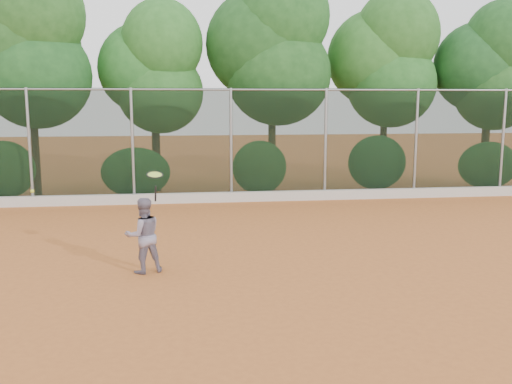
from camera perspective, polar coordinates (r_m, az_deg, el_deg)
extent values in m
plane|color=#B2602A|center=(11.18, 0.67, -7.16)|extent=(80.00, 80.00, 0.00)
cube|color=beige|center=(17.76, -2.42, -0.50)|extent=(24.00, 0.20, 0.30)
imported|color=slate|center=(10.66, -11.20, -4.28)|extent=(0.82, 0.72, 1.40)
cube|color=black|center=(17.74, -2.51, 4.70)|extent=(24.00, 0.01, 3.50)
cylinder|color=gray|center=(17.69, -2.55, 10.20)|extent=(24.00, 0.06, 0.06)
cylinder|color=gray|center=(18.24, -21.69, 4.18)|extent=(0.09, 0.09, 3.50)
cylinder|color=gray|center=(17.74, -12.24, 4.50)|extent=(0.09, 0.09, 3.50)
cylinder|color=gray|center=(17.74, -2.51, 4.70)|extent=(0.09, 0.09, 3.50)
cylinder|color=gray|center=(18.24, 6.96, 4.77)|extent=(0.09, 0.09, 3.50)
cylinder|color=gray|center=(19.21, 15.69, 4.71)|extent=(0.09, 0.09, 3.50)
cylinder|color=gray|center=(20.57, 23.43, 4.58)|extent=(0.09, 0.09, 3.50)
cylinder|color=#3F2418|center=(20.17, -21.16, 3.78)|extent=(0.24, 0.24, 2.90)
ellipsoid|color=#276426|center=(19.97, -21.08, 10.78)|extent=(3.50, 2.90, 3.40)
ellipsoid|color=#2D6225|center=(20.44, -22.44, 13.47)|extent=(3.80, 3.10, 3.70)
ellipsoid|color=#336D29|center=(20.01, -21.18, 16.24)|extent=(3.10, 2.60, 3.20)
cylinder|color=#3F2518|center=(20.04, -9.93, 3.52)|extent=(0.28, 0.28, 2.40)
ellipsoid|color=#23591E|center=(19.83, -9.54, 9.84)|extent=(2.90, 2.40, 2.80)
ellipsoid|color=#215E20|center=(20.18, -11.02, 12.06)|extent=(3.20, 2.70, 3.10)
ellipsoid|color=#235B1F|center=(19.71, -9.39, 14.50)|extent=(2.70, 2.30, 2.90)
cylinder|color=#47331B|center=(19.93, 1.60, 4.49)|extent=(0.26, 0.26, 3.00)
ellipsoid|color=#2C6727|center=(19.82, 2.27, 11.69)|extent=(3.60, 3.00, 3.50)
ellipsoid|color=#296225|center=(20.10, 0.68, 14.52)|extent=(3.90, 3.20, 3.80)
ellipsoid|color=#2D6E2A|center=(19.91, 2.65, 17.17)|extent=(3.20, 2.70, 3.30)
cylinder|color=#422B19|center=(21.17, 12.57, 4.14)|extent=(0.24, 0.24, 2.70)
ellipsoid|color=#1F571D|center=(21.07, 13.41, 10.49)|extent=(3.20, 2.70, 3.10)
ellipsoid|color=#255C1F|center=(21.23, 11.92, 12.96)|extent=(3.50, 2.90, 3.40)
ellipsoid|color=#22531C|center=(21.13, 13.95, 15.09)|extent=(3.00, 2.50, 3.10)
cylinder|color=#452E1A|center=(22.36, 21.89, 3.70)|extent=(0.28, 0.28, 2.50)
ellipsoid|color=#2F6727|center=(22.29, 22.82, 9.43)|extent=(3.00, 2.50, 2.90)
ellipsoid|color=#246026|center=(22.33, 21.43, 11.57)|extent=(3.30, 2.80, 3.20)
ellipsoid|color=#265F24|center=(22.33, 23.44, 13.51)|extent=(2.80, 2.40, 3.00)
ellipsoid|color=#38772D|center=(19.34, -23.86, 2.06)|extent=(1.90, 1.00, 1.80)
ellipsoid|color=#31712B|center=(18.62, -11.94, 1.94)|extent=(2.20, 1.16, 1.60)
ellipsoid|color=#39762D|center=(18.72, 0.35, 2.49)|extent=(1.80, 1.04, 1.76)
ellipsoid|color=#276827|center=(19.65, 12.00, 2.90)|extent=(2.00, 1.10, 1.84)
ellipsoid|color=#34702A|center=(21.33, 22.19, 2.50)|extent=(2.16, 1.12, 1.64)
cylinder|color=black|center=(10.44, -10.02, -0.14)|extent=(0.05, 0.13, 0.30)
torus|color=black|center=(10.33, -10.08, 1.72)|extent=(0.35, 0.34, 0.11)
cylinder|color=#BEDC40|center=(10.33, -10.08, 1.72)|extent=(0.29, 0.29, 0.08)
sphere|color=gold|center=(11.10, -21.47, 0.07)|extent=(0.07, 0.07, 0.07)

